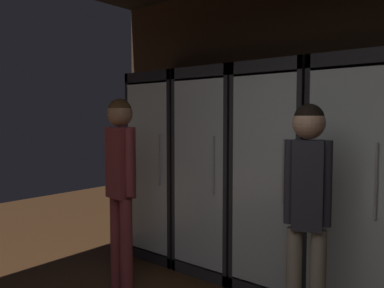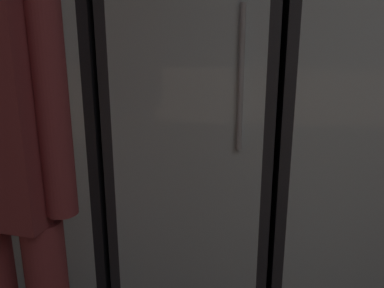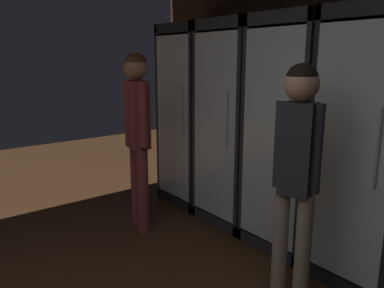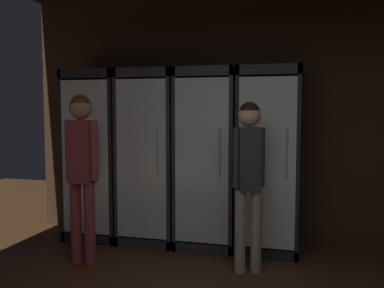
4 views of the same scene
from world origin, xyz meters
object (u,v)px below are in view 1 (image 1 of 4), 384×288
Objects in this scene: shopper_near at (120,171)px; shopper_far at (307,196)px; cooler_center at (282,179)px; cooler_left at (220,173)px; cooler_far_left at (170,166)px; cooler_right at (362,187)px.

shopper_far is (1.56, 0.21, -0.04)m from shopper_near.
cooler_center is at bearing 42.17° from shopper_near.
shopper_near is at bearing -137.83° from cooler_center.
cooler_left reaches higher than shopper_far.
cooler_far_left is at bearing -179.94° from cooler_center.
cooler_center is (1.31, 0.00, -0.01)m from cooler_far_left.
shopper_far is at bearing -53.29° from cooler_center.
cooler_center and cooler_right have the same top height.
cooler_center reaches higher than shopper_far.
cooler_right is at bearing -0.02° from cooler_center.
shopper_near is at bearing -72.75° from cooler_far_left.
cooler_left is (0.66, 0.00, -0.01)m from cooler_far_left.
shopper_far is (0.53, -0.71, 0.03)m from cooler_center.
cooler_center is (0.66, 0.00, 0.00)m from cooler_left.
shopper_near is (-0.37, -0.93, 0.08)m from cooler_left.
cooler_right is at bearing 0.03° from cooler_left.
cooler_far_left is 1.31m from cooler_center.
cooler_right is (1.97, 0.00, 0.00)m from cooler_far_left.
shopper_near is (0.29, -0.93, 0.07)m from cooler_far_left.
cooler_left and cooler_center have the same top height.
cooler_far_left is 1.24× the size of shopper_far.
cooler_far_left and cooler_center have the same top height.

